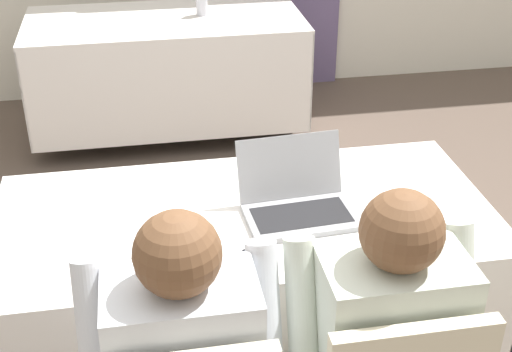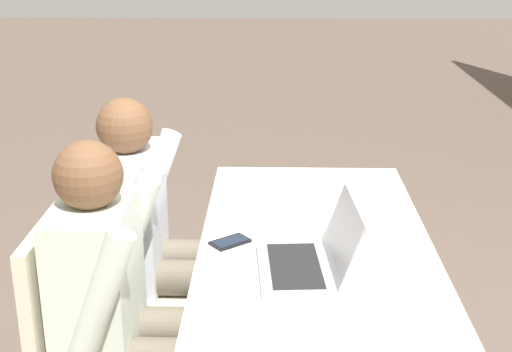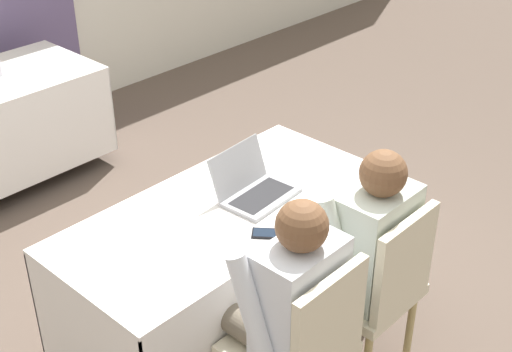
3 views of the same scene
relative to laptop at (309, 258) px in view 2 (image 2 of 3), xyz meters
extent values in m
cube|color=white|center=(-0.17, 0.03, -0.05)|extent=(1.64, 0.78, 0.02)
cube|color=white|center=(-0.17, -0.35, -0.37)|extent=(1.64, 0.01, 0.61)
cube|color=white|center=(-0.17, 0.42, -0.37)|extent=(1.64, 0.01, 0.61)
cube|color=white|center=(-0.98, 0.03, -0.37)|extent=(0.01, 0.78, 0.61)
cube|color=#99999E|center=(0.00, -0.04, -0.03)|extent=(0.37, 0.24, 0.02)
cube|color=black|center=(0.00, -0.04, -0.02)|extent=(0.32, 0.18, 0.00)
cube|color=#99999E|center=(-0.01, 0.10, 0.08)|extent=(0.36, 0.10, 0.20)
cube|color=black|center=(-0.01, 0.10, 0.08)|extent=(0.32, 0.08, 0.18)
cube|color=black|center=(-0.19, -0.25, -0.04)|extent=(0.14, 0.15, 0.01)
cube|color=#192333|center=(-0.19, -0.25, -0.03)|extent=(0.12, 0.13, 0.00)
cube|color=white|center=(0.09, -0.14, -0.04)|extent=(0.25, 0.32, 0.00)
cylinder|color=tan|center=(-0.60, -0.41, -0.57)|extent=(0.04, 0.04, 0.42)
cylinder|color=tan|center=(-0.60, -0.76, -0.57)|extent=(0.04, 0.04, 0.42)
cube|color=beige|center=(-0.43, -0.59, -0.34)|extent=(0.44, 0.44, 0.05)
cube|color=beige|center=(-0.43, -0.79, -0.09)|extent=(0.40, 0.04, 0.45)
cube|color=beige|center=(0.09, -0.79, -0.09)|extent=(0.40, 0.04, 0.45)
cylinder|color=#665B4C|center=(-0.34, -0.46, -0.25)|extent=(0.13, 0.42, 0.13)
cylinder|color=#665B4C|center=(-0.52, -0.46, -0.25)|extent=(0.13, 0.42, 0.13)
cylinder|color=#665B4C|center=(-0.34, -0.28, -0.55)|extent=(0.10, 0.10, 0.47)
cylinder|color=#665B4C|center=(-0.52, -0.28, -0.55)|extent=(0.10, 0.10, 0.47)
cube|color=silver|center=(-0.43, -0.64, -0.05)|extent=(0.36, 0.22, 0.52)
cylinder|color=silver|center=(-0.22, -0.60, -0.05)|extent=(0.08, 0.26, 0.54)
cylinder|color=silver|center=(-0.64, -0.60, -0.05)|extent=(0.08, 0.26, 0.54)
sphere|color=brown|center=(-0.43, -0.64, 0.30)|extent=(0.20, 0.20, 0.20)
cylinder|color=#665B4C|center=(0.00, -0.46, -0.25)|extent=(0.13, 0.42, 0.13)
cube|color=silver|center=(0.09, -0.64, -0.05)|extent=(0.36, 0.22, 0.52)
cylinder|color=silver|center=(0.30, -0.60, -0.05)|extent=(0.08, 0.26, 0.54)
cylinder|color=silver|center=(-0.12, -0.60, -0.05)|extent=(0.08, 0.26, 0.54)
sphere|color=brown|center=(0.09, -0.64, 0.30)|extent=(0.20, 0.20, 0.20)
camera|label=1|loc=(-0.48, -1.92, 1.21)|focal=50.00mm
camera|label=2|loc=(1.97, -0.11, 0.97)|focal=50.00mm
camera|label=3|loc=(-2.09, -1.97, 1.76)|focal=50.00mm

